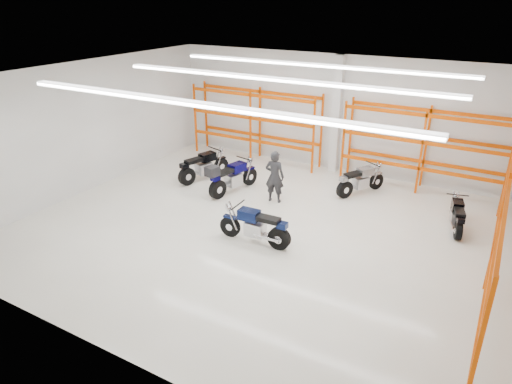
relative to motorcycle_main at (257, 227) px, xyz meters
The scene contains 11 objects.
ground 0.98m from the motorcycle_main, 107.04° to the left, with size 14.00×14.00×0.00m, color silver.
room_shell 2.90m from the motorcycle_main, 106.55° to the left, with size 14.02×12.02×4.51m.
motorcycle_main is the anchor object (origin of this frame).
motorcycle_back_a 5.23m from the motorcycle_main, 143.02° to the left, with size 1.00×2.24×1.13m.
motorcycle_back_b 3.68m from the motorcycle_main, 134.67° to the left, with size 0.94×2.38×1.23m.
motorcycle_back_c 5.00m from the motorcycle_main, 73.80° to the left, with size 1.16×1.91×1.04m.
motorcycle_back_d 6.00m from the motorcycle_main, 37.22° to the left, with size 0.72×1.89×0.94m.
standing_man 2.96m from the motorcycle_main, 108.02° to the left, with size 0.66×0.43×1.80m, color black.
structural_column 6.85m from the motorcycle_main, 92.11° to the left, with size 0.32×0.32×4.50m, color white.
pallet_racking_back_left 7.37m from the motorcycle_main, 120.14° to the left, with size 5.67×0.87×3.00m.
pallet_racking_back_right 7.14m from the motorcycle_main, 63.31° to the left, with size 5.67×0.87×3.00m.
Camera 1 is at (5.81, -10.67, 6.53)m, focal length 32.00 mm.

